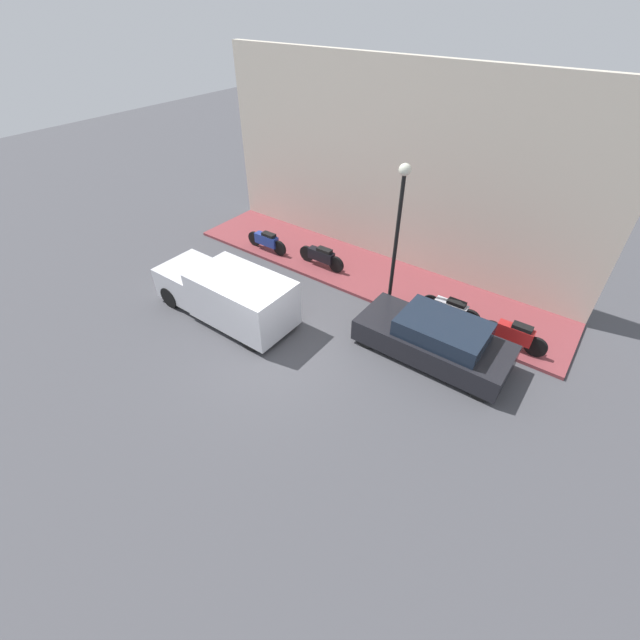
{
  "coord_description": "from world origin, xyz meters",
  "views": [
    {
      "loc": [
        -6.85,
        -6.74,
        8.6
      ],
      "look_at": [
        1.29,
        -0.75,
        0.6
      ],
      "focal_mm": 24.0,
      "sensor_mm": 36.0,
      "label": 1
    }
  ],
  "objects_px": {
    "motorcycle_black": "(322,256)",
    "streetlamp": "(399,217)",
    "parked_car": "(435,339)",
    "delivery_van": "(226,293)",
    "scooter_silver": "(451,309)",
    "motorcycle_blue": "(267,241)",
    "motorcycle_red": "(515,335)"
  },
  "relations": [
    {
      "from": "motorcycle_black",
      "to": "streetlamp",
      "type": "bearing_deg",
      "value": -99.98
    },
    {
      "from": "parked_car",
      "to": "motorcycle_black",
      "type": "relative_size",
      "value": 2.2
    },
    {
      "from": "parked_car",
      "to": "motorcycle_black",
      "type": "distance_m",
      "value": 5.81
    },
    {
      "from": "delivery_van",
      "to": "scooter_silver",
      "type": "height_order",
      "value": "delivery_van"
    },
    {
      "from": "parked_car",
      "to": "delivery_van",
      "type": "height_order",
      "value": "delivery_van"
    },
    {
      "from": "parked_car",
      "to": "delivery_van",
      "type": "bearing_deg",
      "value": 109.0
    },
    {
      "from": "scooter_silver",
      "to": "delivery_van",
      "type": "bearing_deg",
      "value": 123.15
    },
    {
      "from": "delivery_van",
      "to": "motorcycle_blue",
      "type": "relative_size",
      "value": 2.51
    },
    {
      "from": "delivery_van",
      "to": "scooter_silver",
      "type": "xyz_separation_m",
      "value": [
        3.89,
        -5.96,
        -0.33
      ]
    },
    {
      "from": "scooter_silver",
      "to": "parked_car",
      "type": "bearing_deg",
      "value": -172.41
    },
    {
      "from": "motorcycle_blue",
      "to": "delivery_van",
      "type": "bearing_deg",
      "value": -155.47
    },
    {
      "from": "parked_car",
      "to": "scooter_silver",
      "type": "relative_size",
      "value": 2.23
    },
    {
      "from": "delivery_van",
      "to": "motorcycle_black",
      "type": "xyz_separation_m",
      "value": [
        4.14,
        -0.73,
        -0.33
      ]
    },
    {
      "from": "motorcycle_blue",
      "to": "motorcycle_red",
      "type": "relative_size",
      "value": 1.01
    },
    {
      "from": "delivery_van",
      "to": "motorcycle_red",
      "type": "distance_m",
      "value": 8.81
    },
    {
      "from": "motorcycle_blue",
      "to": "motorcycle_black",
      "type": "xyz_separation_m",
      "value": [
        0.29,
        -2.49,
        0.01
      ]
    },
    {
      "from": "streetlamp",
      "to": "motorcycle_blue",
      "type": "bearing_deg",
      "value": 87.19
    },
    {
      "from": "motorcycle_blue",
      "to": "motorcycle_black",
      "type": "bearing_deg",
      "value": -83.44
    },
    {
      "from": "parked_car",
      "to": "motorcycle_red",
      "type": "bearing_deg",
      "value": -47.05
    },
    {
      "from": "delivery_van",
      "to": "motorcycle_red",
      "type": "relative_size",
      "value": 2.54
    },
    {
      "from": "motorcycle_blue",
      "to": "scooter_silver",
      "type": "relative_size",
      "value": 0.99
    },
    {
      "from": "motorcycle_black",
      "to": "streetlamp",
      "type": "distance_m",
      "value": 4.22
    },
    {
      "from": "motorcycle_red",
      "to": "motorcycle_black",
      "type": "bearing_deg",
      "value": 87.13
    },
    {
      "from": "motorcycle_red",
      "to": "streetlamp",
      "type": "relative_size",
      "value": 0.41
    },
    {
      "from": "scooter_silver",
      "to": "streetlamp",
      "type": "height_order",
      "value": "streetlamp"
    },
    {
      "from": "delivery_van",
      "to": "motorcycle_red",
      "type": "xyz_separation_m",
      "value": [
        3.77,
        -7.96,
        -0.31
      ]
    },
    {
      "from": "motorcycle_black",
      "to": "delivery_van",
      "type": "bearing_deg",
      "value": 169.96
    },
    {
      "from": "delivery_van",
      "to": "motorcycle_blue",
      "type": "bearing_deg",
      "value": 24.53
    },
    {
      "from": "parked_car",
      "to": "streetlamp",
      "type": "bearing_deg",
      "value": 57.23
    },
    {
      "from": "delivery_van",
      "to": "streetlamp",
      "type": "xyz_separation_m",
      "value": [
        3.57,
        -3.95,
        2.33
      ]
    },
    {
      "from": "parked_car",
      "to": "motorcycle_blue",
      "type": "relative_size",
      "value": 2.25
    },
    {
      "from": "parked_car",
      "to": "motorcycle_blue",
      "type": "height_order",
      "value": "parked_car"
    }
  ]
}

